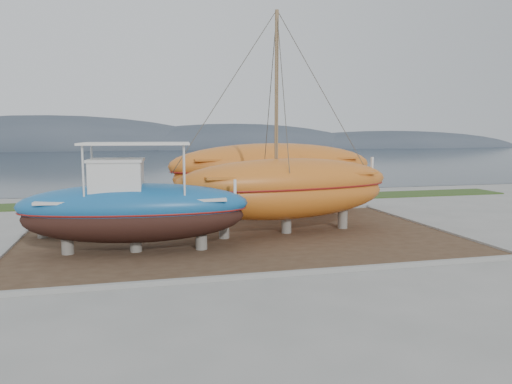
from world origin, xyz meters
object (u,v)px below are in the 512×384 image
object	(u,v)px
white_dinghy	(68,224)
orange_sailboat	(287,125)
blue_caique	(135,198)
orange_bare_hull	(273,180)

from	to	relation	value
white_dinghy	orange_sailboat	distance (m)	10.20
white_dinghy	orange_sailboat	xyz separation A→B (m)	(9.22, -1.30, 4.18)
blue_caique	white_dinghy	xyz separation A→B (m)	(-2.72, 3.25, -1.45)
white_dinghy	orange_bare_hull	distance (m)	10.98
blue_caique	orange_bare_hull	world-z (taller)	blue_caique
white_dinghy	orange_sailboat	bearing A→B (deg)	6.71
white_dinghy	orange_bare_hull	world-z (taller)	orange_bare_hull
blue_caique	white_dinghy	bearing A→B (deg)	135.20
blue_caique	white_dinghy	distance (m)	4.48
orange_sailboat	orange_bare_hull	xyz separation A→B (m)	(0.93, 5.30, -2.88)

